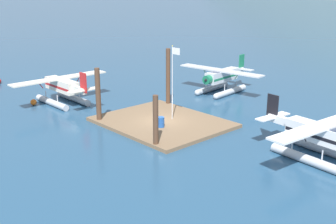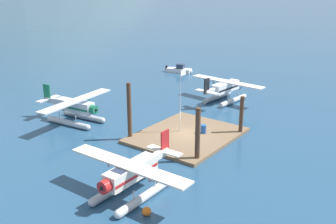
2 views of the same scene
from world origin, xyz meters
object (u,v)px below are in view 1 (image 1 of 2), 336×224
object	(u,v)px
mooring_buoy	(34,102)
seaplane_cream_port_aft	(62,88)
fuel_drum	(161,122)
seaplane_white_stbd_fwd	(319,138)
flagpole	(173,75)
seaplane_silver_bow_left	(221,79)

from	to	relation	value
mooring_buoy	seaplane_cream_port_aft	bearing A→B (deg)	62.30
fuel_drum	mooring_buoy	world-z (taller)	fuel_drum
fuel_drum	seaplane_white_stbd_fwd	bearing A→B (deg)	18.71
flagpole	mooring_buoy	xyz separation A→B (m)	(-13.65, -6.68, -4.03)
flagpole	seaplane_silver_bow_left	size ratio (longest dim) A/B	0.63
mooring_buoy	seaplane_cream_port_aft	xyz separation A→B (m)	(1.35, 2.57, 1.26)
mooring_buoy	seaplane_cream_port_aft	distance (m)	3.17
fuel_drum	seaplane_cream_port_aft	xyz separation A→B (m)	(-13.18, -1.89, 0.84)
flagpole	seaplane_white_stbd_fwd	xyz separation A→B (m)	(12.90, 1.85, -2.77)
mooring_buoy	seaplane_silver_bow_left	size ratio (longest dim) A/B	0.06
flagpole	seaplane_cream_port_aft	world-z (taller)	flagpole
flagpole	fuel_drum	size ratio (longest dim) A/B	7.46
seaplane_silver_bow_left	mooring_buoy	bearing A→B (deg)	-117.62
seaplane_white_stbd_fwd	seaplane_cream_port_aft	size ratio (longest dim) A/B	1.01
seaplane_silver_bow_left	seaplane_cream_port_aft	distance (m)	17.48
seaplane_white_stbd_fwd	fuel_drum	bearing A→B (deg)	-161.29
seaplane_cream_port_aft	seaplane_white_stbd_fwd	bearing A→B (deg)	13.30
seaplane_cream_port_aft	mooring_buoy	bearing A→B (deg)	-117.70
fuel_drum	mooring_buoy	xyz separation A→B (m)	(-14.53, -4.46, -0.43)
flagpole	seaplane_white_stbd_fwd	distance (m)	13.32
flagpole	mooring_buoy	distance (m)	15.73
mooring_buoy	seaplane_cream_port_aft	size ratio (longest dim) A/B	0.06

